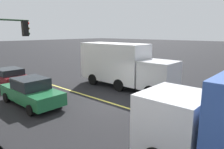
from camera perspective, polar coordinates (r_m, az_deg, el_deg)
name	(u,v)px	position (r m, az deg, el deg)	size (l,w,h in m)	color
ground	(112,104)	(12.60, 0.11, -8.18)	(200.00, 200.00, 0.00)	black
lane_stripe_center	(112,103)	(12.60, 0.11, -8.15)	(80.00, 0.16, 0.01)	#D8CC4C
car_maroon	(9,77)	(18.41, -27.02, -0.58)	(3.96, 1.97, 1.47)	#591116
car_green	(31,92)	(13.14, -21.75, -4.50)	(4.74, 1.96, 1.65)	#1E6038
truck_white	(122,65)	(15.95, 2.94, 2.75)	(8.04, 2.41, 3.44)	silver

